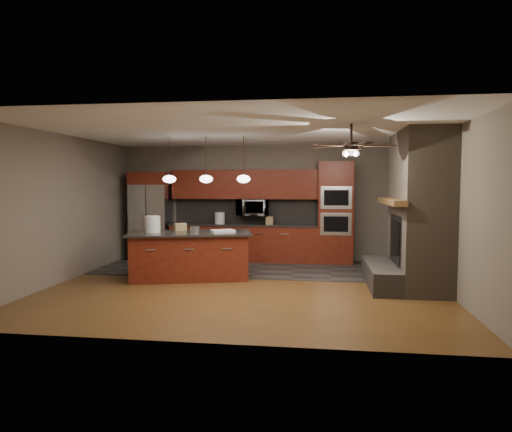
% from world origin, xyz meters
% --- Properties ---
extents(ground, '(7.00, 7.00, 0.00)m').
position_xyz_m(ground, '(0.00, 0.00, 0.00)').
color(ground, brown).
rests_on(ground, ground).
extents(ceiling, '(7.00, 6.00, 0.02)m').
position_xyz_m(ceiling, '(0.00, 0.00, 2.80)').
color(ceiling, white).
rests_on(ceiling, back_wall).
extents(back_wall, '(7.00, 0.02, 2.80)m').
position_xyz_m(back_wall, '(0.00, 3.00, 1.40)').
color(back_wall, '#6F6559').
rests_on(back_wall, ground).
extents(right_wall, '(0.02, 6.00, 2.80)m').
position_xyz_m(right_wall, '(3.50, 0.00, 1.40)').
color(right_wall, '#6F6559').
rests_on(right_wall, ground).
extents(left_wall, '(0.02, 6.00, 2.80)m').
position_xyz_m(left_wall, '(-3.50, 0.00, 1.40)').
color(left_wall, '#6F6559').
rests_on(left_wall, ground).
extents(slate_tile_patch, '(7.00, 2.40, 0.01)m').
position_xyz_m(slate_tile_patch, '(0.00, 1.80, 0.01)').
color(slate_tile_patch, '#34322F').
rests_on(slate_tile_patch, ground).
extents(fireplace_column, '(1.30, 2.10, 2.80)m').
position_xyz_m(fireplace_column, '(3.04, 0.40, 1.30)').
color(fireplace_column, brown).
rests_on(fireplace_column, ground).
extents(back_cabinetry, '(3.59, 0.64, 2.20)m').
position_xyz_m(back_cabinetry, '(-0.48, 2.74, 0.89)').
color(back_cabinetry, maroon).
rests_on(back_cabinetry, ground).
extents(oven_tower, '(0.80, 0.63, 2.38)m').
position_xyz_m(oven_tower, '(1.70, 2.69, 1.19)').
color(oven_tower, maroon).
rests_on(oven_tower, ground).
extents(microwave, '(0.73, 0.41, 0.50)m').
position_xyz_m(microwave, '(-0.27, 2.75, 1.30)').
color(microwave, silver).
rests_on(microwave, back_cabinetry).
extents(refrigerator, '(0.92, 0.75, 2.14)m').
position_xyz_m(refrigerator, '(-2.77, 2.62, 1.07)').
color(refrigerator, silver).
rests_on(refrigerator, ground).
extents(kitchen_island, '(2.57, 1.64, 0.92)m').
position_xyz_m(kitchen_island, '(-1.20, 0.52, 0.46)').
color(kitchen_island, maroon).
rests_on(kitchen_island, ground).
extents(white_bucket, '(0.31, 0.31, 0.32)m').
position_xyz_m(white_bucket, '(-1.89, 0.37, 1.08)').
color(white_bucket, white).
rests_on(white_bucket, kitchen_island).
extents(paint_can, '(0.22, 0.22, 0.12)m').
position_xyz_m(paint_can, '(-1.07, 0.47, 0.98)').
color(paint_can, '#B0B1B5').
rests_on(paint_can, kitchen_island).
extents(paint_tray, '(0.53, 0.47, 0.04)m').
position_xyz_m(paint_tray, '(-0.55, 0.64, 0.94)').
color(paint_tray, silver).
rests_on(paint_tray, kitchen_island).
extents(cardboard_box, '(0.29, 0.27, 0.15)m').
position_xyz_m(cardboard_box, '(-1.47, 0.80, 0.99)').
color(cardboard_box, '#987C4E').
rests_on(cardboard_box, kitchen_island).
extents(counter_bucket, '(0.28, 0.28, 0.27)m').
position_xyz_m(counter_bucket, '(-1.07, 2.70, 1.04)').
color(counter_bucket, silver).
rests_on(counter_bucket, back_cabinetry).
extents(counter_box, '(0.18, 0.14, 0.19)m').
position_xyz_m(counter_box, '(0.15, 2.65, 0.99)').
color(counter_box, '#92724B').
rests_on(counter_box, back_cabinetry).
extents(pendant_left, '(0.26, 0.26, 0.92)m').
position_xyz_m(pendant_left, '(-1.65, 0.70, 1.96)').
color(pendant_left, black).
rests_on(pendant_left, ceiling).
extents(pendant_center, '(0.26, 0.26, 0.92)m').
position_xyz_m(pendant_center, '(-0.90, 0.70, 1.96)').
color(pendant_center, black).
rests_on(pendant_center, ceiling).
extents(pendant_right, '(0.26, 0.26, 0.92)m').
position_xyz_m(pendant_right, '(-0.15, 0.70, 1.96)').
color(pendant_right, black).
rests_on(pendant_right, ceiling).
extents(ceiling_fan, '(1.27, 1.33, 0.41)m').
position_xyz_m(ceiling_fan, '(1.80, -0.80, 2.46)').
color(ceiling_fan, black).
rests_on(ceiling_fan, ceiling).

